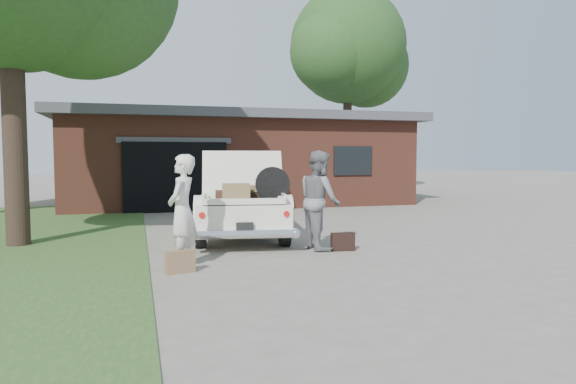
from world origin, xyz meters
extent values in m
plane|color=gray|center=(0.00, 0.00, 0.00)|extent=(90.00, 90.00, 0.00)
cube|color=brown|center=(1.00, 11.50, 1.50)|extent=(12.00, 7.00, 3.00)
cube|color=#4C4C51|center=(1.00, 11.50, 3.15)|extent=(12.80, 7.80, 0.30)
cube|color=black|center=(-1.50, 8.05, 1.10)|extent=(3.20, 0.30, 2.20)
cube|color=#4C4C51|center=(-1.50, 7.98, 2.25)|extent=(3.50, 0.12, 0.18)
cube|color=black|center=(4.50, 7.98, 1.60)|extent=(1.40, 0.08, 1.00)
cylinder|color=#38281E|center=(-4.91, 2.66, 2.43)|extent=(0.44, 0.44, 4.86)
cylinder|color=#38281E|center=(7.49, 15.54, 2.89)|extent=(0.44, 0.44, 5.77)
sphere|color=#2C5422|center=(7.49, 15.54, 7.22)|extent=(5.70, 5.70, 5.70)
sphere|color=#2C5422|center=(8.77, 16.11, 6.39)|extent=(4.27, 4.27, 4.27)
sphere|color=#2C5422|center=(6.35, 14.83, 6.70)|extent=(3.99, 3.99, 3.99)
cube|color=silver|center=(-0.46, 2.82, 0.57)|extent=(2.45, 4.81, 0.60)
cube|color=beige|center=(-0.41, 3.09, 1.10)|extent=(1.79, 2.05, 0.48)
cube|color=black|center=(-0.28, 3.96, 1.08)|extent=(1.42, 0.30, 0.40)
cube|color=black|center=(-0.55, 2.23, 1.08)|extent=(1.42, 0.30, 0.40)
cylinder|color=black|center=(-1.50, 1.41, 0.30)|extent=(0.30, 0.63, 0.61)
cylinder|color=black|center=(0.09, 1.15, 0.30)|extent=(0.30, 0.63, 0.61)
cylinder|color=black|center=(-1.01, 4.49, 0.30)|extent=(0.30, 0.63, 0.61)
cylinder|color=black|center=(0.59, 4.24, 0.30)|extent=(0.30, 0.63, 0.61)
cylinder|color=silver|center=(-0.83, 0.51, 0.37)|extent=(1.89, 0.46, 0.17)
cylinder|color=#A5140F|center=(-1.56, 0.69, 0.72)|extent=(0.12, 0.11, 0.11)
cylinder|color=#A5140F|center=(-0.07, 0.45, 0.72)|extent=(0.12, 0.11, 0.11)
cube|color=black|center=(-0.83, 0.49, 0.51)|extent=(0.31, 0.07, 0.16)
cube|color=black|center=(-0.73, 1.10, 0.89)|extent=(1.57, 1.22, 0.04)
cube|color=silver|center=(-1.46, 1.22, 0.98)|extent=(0.21, 1.01, 0.17)
cube|color=silver|center=(-0.01, 0.98, 0.98)|extent=(0.21, 1.01, 0.17)
cube|color=silver|center=(-0.81, 0.60, 0.95)|extent=(1.46, 0.29, 0.11)
cube|color=silver|center=(-0.69, 1.36, 1.38)|extent=(1.60, 0.74, 0.96)
cube|color=#4C2E20|center=(-0.90, 1.37, 1.01)|extent=(0.70, 0.51, 0.21)
cube|color=olive|center=(-0.92, 0.83, 1.08)|extent=(0.55, 0.40, 0.35)
cube|color=black|center=(-0.57, 1.19, 0.99)|extent=(0.54, 0.40, 0.15)
cube|color=olive|center=(-0.52, 1.20, 1.14)|extent=(0.40, 0.29, 0.13)
cylinder|color=black|center=(-0.20, 0.97, 1.23)|extent=(0.66, 0.25, 0.65)
imported|color=silver|center=(-1.98, -0.16, 0.89)|extent=(0.66, 0.77, 1.79)
imported|color=slate|center=(0.65, 0.70, 0.93)|extent=(0.75, 0.94, 1.87)
cube|color=#896546|center=(-2.06, -0.64, 0.17)|extent=(0.46, 0.26, 0.34)
cube|color=black|center=(0.99, 0.36, 0.17)|extent=(0.45, 0.19, 0.34)
camera|label=1|loc=(-2.65, -8.40, 1.76)|focal=32.00mm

